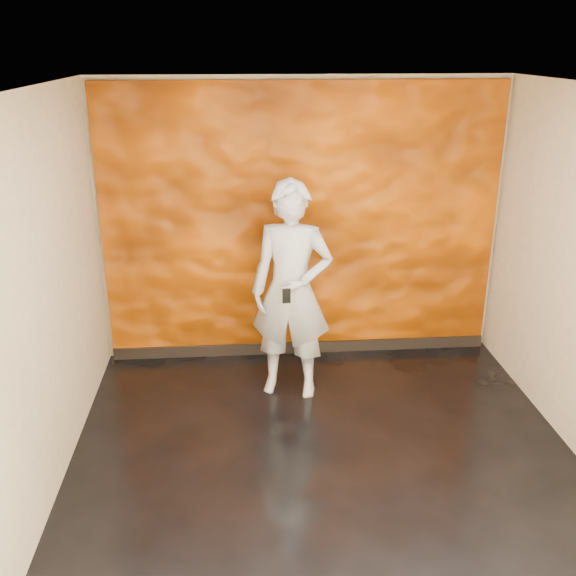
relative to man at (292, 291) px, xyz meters
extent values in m
cube|color=black|center=(0.17, -1.15, -1.00)|extent=(4.00, 4.00, 0.01)
cube|color=tan|center=(0.17, 0.85, 0.40)|extent=(4.00, 0.02, 2.80)
cube|color=tan|center=(0.17, -3.15, 0.40)|extent=(4.00, 0.02, 2.80)
cube|color=tan|center=(-1.83, -1.15, 0.40)|extent=(0.02, 4.00, 2.80)
cube|color=white|center=(0.17, -1.15, 1.80)|extent=(4.00, 4.00, 0.01)
cube|color=#EB6100|center=(0.17, 0.81, 0.38)|extent=(3.90, 0.06, 2.75)
cube|color=black|center=(0.17, 0.77, -0.94)|extent=(3.90, 0.04, 0.12)
imported|color=#AAAEBA|center=(0.00, 0.00, 0.00)|extent=(0.82, 0.64, 2.00)
cube|color=black|center=(-0.07, -0.30, 0.07)|extent=(0.07, 0.02, 0.13)
camera|label=1|loc=(-0.46, -5.30, 2.07)|focal=40.00mm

